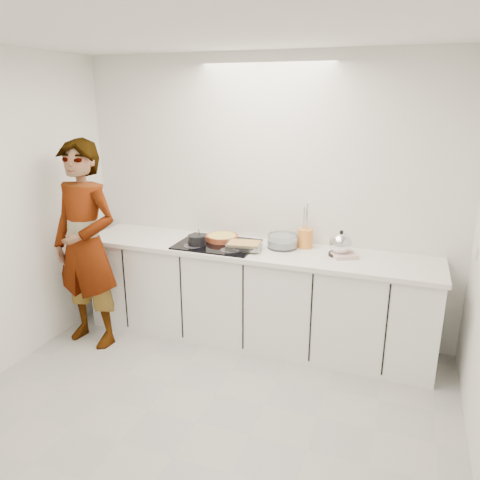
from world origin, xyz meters
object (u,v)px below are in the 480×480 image
(baking_dish, at_px, (244,245))
(saucepan, at_px, (197,240))
(tart_dish, at_px, (222,237))
(mixing_bowl, at_px, (282,242))
(kettle, at_px, (341,245))
(cook, at_px, (86,246))
(hob, at_px, (217,244))
(utensil_crock, at_px, (305,238))

(baking_dish, bearing_deg, saucepan, -174.91)
(tart_dish, xyz_separation_m, saucepan, (-0.16, -0.21, 0.02))
(mixing_bowl, xyz_separation_m, kettle, (0.52, -0.04, 0.04))
(mixing_bowl, bearing_deg, baking_dish, -148.54)
(saucepan, relative_size, cook, 0.10)
(hob, xyz_separation_m, cook, (-1.06, -0.52, 0.02))
(kettle, bearing_deg, tart_dish, 178.76)
(hob, distance_m, utensil_crock, 0.80)
(saucepan, height_order, cook, cook)
(tart_dish, relative_size, kettle, 1.38)
(tart_dish, relative_size, mixing_bowl, 1.14)
(hob, height_order, cook, cook)
(hob, bearing_deg, cook, -154.03)
(mixing_bowl, relative_size, cook, 0.16)
(tart_dish, bearing_deg, baking_dish, -31.50)
(mixing_bowl, bearing_deg, hob, -168.23)
(mixing_bowl, relative_size, kettle, 1.21)
(hob, bearing_deg, tart_dish, 89.01)
(saucepan, distance_m, baking_dish, 0.44)
(saucepan, distance_m, kettle, 1.28)
(cook, bearing_deg, hob, 32.39)
(saucepan, distance_m, cook, 0.99)
(baking_dish, xyz_separation_m, kettle, (0.82, 0.15, 0.05))
(tart_dish, height_order, baking_dish, baking_dish)
(tart_dish, relative_size, saucepan, 1.87)
(hob, height_order, tart_dish, tart_dish)
(utensil_crock, height_order, cook, cook)
(hob, height_order, utensil_crock, utensil_crock)
(kettle, bearing_deg, cook, -164.46)
(saucepan, xyz_separation_m, cook, (-0.90, -0.41, -0.03))
(tart_dish, bearing_deg, hob, -90.99)
(hob, bearing_deg, saucepan, -147.12)
(mixing_bowl, height_order, utensil_crock, utensil_crock)
(mixing_bowl, bearing_deg, saucepan, -163.24)
(hob, xyz_separation_m, saucepan, (-0.16, -0.10, 0.05))
(tart_dish, xyz_separation_m, cook, (-1.06, -0.63, -0.01))
(hob, relative_size, tart_dish, 2.10)
(utensil_crock, bearing_deg, baking_dish, -151.08)
(hob, xyz_separation_m, utensil_crock, (0.77, 0.21, 0.08))
(utensil_crock, bearing_deg, saucepan, -161.59)
(baking_dish, distance_m, mixing_bowl, 0.35)
(saucepan, bearing_deg, baking_dish, 5.09)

